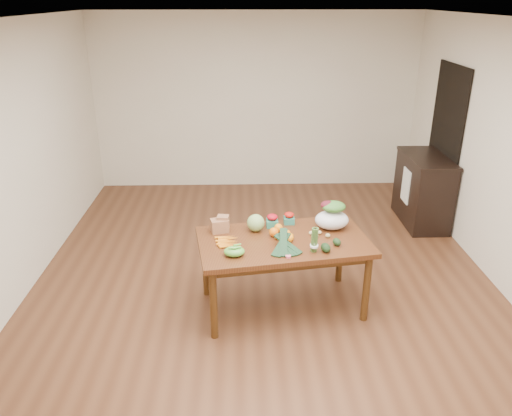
{
  "coord_description": "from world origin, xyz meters",
  "views": [
    {
      "loc": [
        -0.23,
        -4.77,
        2.89
      ],
      "look_at": [
        -0.08,
        0.0,
        0.85
      ],
      "focal_mm": 35.0,
      "sensor_mm": 36.0,
      "label": 1
    }
  ],
  "objects_px": {
    "paper_bag": "(220,224)",
    "asparagus_bundle": "(314,240)",
    "salad_bag": "(332,217)",
    "cabinet": "(423,190)",
    "mandarin_cluster": "(286,236)",
    "kale_bunch": "(286,244)",
    "cabbage": "(256,223)",
    "dining_table": "(283,274)"
  },
  "relations": [
    {
      "from": "kale_bunch",
      "to": "asparagus_bundle",
      "type": "bearing_deg",
      "value": -10.4
    },
    {
      "from": "kale_bunch",
      "to": "cabbage",
      "type": "bearing_deg",
      "value": 110.48
    },
    {
      "from": "kale_bunch",
      "to": "paper_bag",
      "type": "bearing_deg",
      "value": 134.88
    },
    {
      "from": "paper_bag",
      "to": "asparagus_bundle",
      "type": "relative_size",
      "value": 0.89
    },
    {
      "from": "mandarin_cluster",
      "to": "asparagus_bundle",
      "type": "xyz_separation_m",
      "value": [
        0.24,
        -0.25,
        0.08
      ]
    },
    {
      "from": "asparagus_bundle",
      "to": "salad_bag",
      "type": "xyz_separation_m",
      "value": [
        0.24,
        0.49,
        0.0
      ]
    },
    {
      "from": "dining_table",
      "to": "asparagus_bundle",
      "type": "relative_size",
      "value": 6.43
    },
    {
      "from": "mandarin_cluster",
      "to": "asparagus_bundle",
      "type": "relative_size",
      "value": 0.72
    },
    {
      "from": "dining_table",
      "to": "salad_bag",
      "type": "relative_size",
      "value": 4.79
    },
    {
      "from": "dining_table",
      "to": "mandarin_cluster",
      "type": "relative_size",
      "value": 8.93
    },
    {
      "from": "cabbage",
      "to": "asparagus_bundle",
      "type": "xyz_separation_m",
      "value": [
        0.51,
        -0.46,
        0.04
      ]
    },
    {
      "from": "paper_bag",
      "to": "salad_bag",
      "type": "distance_m",
      "value": 1.11
    },
    {
      "from": "dining_table",
      "to": "asparagus_bundle",
      "type": "distance_m",
      "value": 0.62
    },
    {
      "from": "dining_table",
      "to": "mandarin_cluster",
      "type": "bearing_deg",
      "value": -49.48
    },
    {
      "from": "paper_bag",
      "to": "cabinet",
      "type": "bearing_deg",
      "value": 33.8
    },
    {
      "from": "mandarin_cluster",
      "to": "cabbage",
      "type": "bearing_deg",
      "value": 142.11
    },
    {
      "from": "asparagus_bundle",
      "to": "salad_bag",
      "type": "relative_size",
      "value": 0.74
    },
    {
      "from": "paper_bag",
      "to": "mandarin_cluster",
      "type": "distance_m",
      "value": 0.67
    },
    {
      "from": "dining_table",
      "to": "kale_bunch",
      "type": "bearing_deg",
      "value": -99.7
    },
    {
      "from": "paper_bag",
      "to": "cabbage",
      "type": "height_order",
      "value": "cabbage"
    },
    {
      "from": "cabbage",
      "to": "salad_bag",
      "type": "height_order",
      "value": "salad_bag"
    },
    {
      "from": "paper_bag",
      "to": "mandarin_cluster",
      "type": "xyz_separation_m",
      "value": [
        0.63,
        -0.21,
        -0.04
      ]
    },
    {
      "from": "mandarin_cluster",
      "to": "salad_bag",
      "type": "relative_size",
      "value": 0.54
    },
    {
      "from": "paper_bag",
      "to": "cabbage",
      "type": "bearing_deg",
      "value": 1.28
    },
    {
      "from": "cabinet",
      "to": "cabbage",
      "type": "relative_size",
      "value": 5.93
    },
    {
      "from": "cabinet",
      "to": "paper_bag",
      "type": "relative_size",
      "value": 4.58
    },
    {
      "from": "kale_bunch",
      "to": "cabinet",
      "type": "bearing_deg",
      "value": 38.34
    },
    {
      "from": "cabbage",
      "to": "salad_bag",
      "type": "xyz_separation_m",
      "value": [
        0.76,
        0.03,
        0.04
      ]
    },
    {
      "from": "kale_bunch",
      "to": "asparagus_bundle",
      "type": "height_order",
      "value": "asparagus_bundle"
    },
    {
      "from": "asparagus_bundle",
      "to": "salad_bag",
      "type": "height_order",
      "value": "salad_bag"
    },
    {
      "from": "cabinet",
      "to": "mandarin_cluster",
      "type": "xyz_separation_m",
      "value": [
        -2.04,
        -2.0,
        0.32
      ]
    },
    {
      "from": "paper_bag",
      "to": "asparagus_bundle",
      "type": "height_order",
      "value": "asparagus_bundle"
    },
    {
      "from": "mandarin_cluster",
      "to": "kale_bunch",
      "type": "distance_m",
      "value": 0.24
    },
    {
      "from": "asparagus_bundle",
      "to": "salad_bag",
      "type": "distance_m",
      "value": 0.55
    },
    {
      "from": "mandarin_cluster",
      "to": "asparagus_bundle",
      "type": "bearing_deg",
      "value": -46.01
    },
    {
      "from": "dining_table",
      "to": "asparagus_bundle",
      "type": "bearing_deg",
      "value": -54.67
    },
    {
      "from": "paper_bag",
      "to": "mandarin_cluster",
      "type": "relative_size",
      "value": 1.24
    },
    {
      "from": "cabbage",
      "to": "asparagus_bundle",
      "type": "bearing_deg",
      "value": -41.9
    },
    {
      "from": "cabinet",
      "to": "mandarin_cluster",
      "type": "bearing_deg",
      "value": -135.64
    },
    {
      "from": "mandarin_cluster",
      "to": "paper_bag",
      "type": "bearing_deg",
      "value": 161.83
    },
    {
      "from": "asparagus_bundle",
      "to": "cabinet",
      "type": "bearing_deg",
      "value": 42.18
    },
    {
      "from": "mandarin_cluster",
      "to": "salad_bag",
      "type": "bearing_deg",
      "value": 27.2
    }
  ]
}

